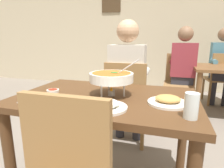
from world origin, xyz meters
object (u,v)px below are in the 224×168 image
curry_bowl (111,77)px  appetizer_plate (168,101)px  patron_bg_left (222,62)px  chair_diner_main (127,99)px  sauce_dish (53,91)px  patron_bg_right (183,65)px  diner_main (128,76)px  dining_table_main (106,111)px  chair_bg_right (179,79)px  chair_bg_left (221,76)px  rice_plate (106,105)px  drink_glass (191,107)px

curry_bowl → appetizer_plate: size_ratio=1.39×
patron_bg_left → chair_diner_main: bearing=-125.8°
appetizer_plate → sauce_dish: size_ratio=2.67×
chair_diner_main → patron_bg_right: size_ratio=0.69×
diner_main → dining_table_main: bearing=-90.0°
chair_diner_main → patron_bg_left: (1.26, 1.75, 0.24)m
appetizer_plate → chair_bg_right: 2.01m
chair_bg_left → curry_bowl: bearing=-117.4°
curry_bowl → rice_plate: size_ratio=1.39×
rice_plate → patron_bg_left: 2.92m
rice_plate → sauce_dish: size_ratio=2.67×
dining_table_main → diner_main: 0.73m
dining_table_main → patron_bg_right: size_ratio=0.94×
dining_table_main → patron_bg_left: (1.26, 2.44, 0.12)m
sauce_dish → curry_bowl: bearing=5.4°
patron_bg_right → chair_diner_main: bearing=-116.7°
appetizer_plate → drink_glass: size_ratio=1.85×
sauce_dish → chair_bg_right: (0.97, 1.96, -0.24)m
rice_plate → patron_bg_left: patron_bg_left is taller
chair_bg_left → drink_glass: bearing=-105.8°
chair_bg_left → dining_table_main: bearing=-118.0°
diner_main → chair_bg_right: 1.36m
sauce_dish → dining_table_main: bearing=3.7°
diner_main → drink_glass: (0.53, -0.97, 0.05)m
rice_plate → drink_glass: 0.44m
chair_bg_left → chair_bg_right: 0.84m
diner_main → patron_bg_left: same height
sauce_dish → rice_plate: bearing=-23.7°
rice_plate → curry_bowl: bearing=100.5°
chair_bg_left → chair_bg_right: bearing=-147.1°
appetizer_plate → chair_bg_right: chair_bg_right is taller
dining_table_main → chair_bg_left: (1.27, 2.39, -0.11)m
dining_table_main → appetizer_plate: size_ratio=5.12×
chair_diner_main → curry_bowl: 0.76m
chair_bg_right → patron_bg_left: (0.70, 0.50, 0.24)m
curry_bowl → drink_glass: (0.49, -0.26, -0.07)m
curry_bowl → patron_bg_left: bearing=63.2°
drink_glass → chair_bg_right: bearing=89.0°
sauce_dish → patron_bg_left: (1.67, 2.46, -0.00)m
diner_main → curry_bowl: (0.04, -0.70, 0.12)m
diner_main → patron_bg_left: bearing=53.7°
patron_bg_left → dining_table_main: bearing=-117.4°
chair_bg_left → patron_bg_right: bearing=-142.9°
drink_glass → chair_bg_right: 2.20m
chair_diner_main → drink_glass: chair_diner_main is taller
chair_bg_left → diner_main: bearing=-127.2°
patron_bg_left → patron_bg_right: same height
chair_bg_right → patron_bg_right: patron_bg_right is taller
rice_plate → diner_main: bearing=95.0°
chair_diner_main → sauce_dish: size_ratio=10.00×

